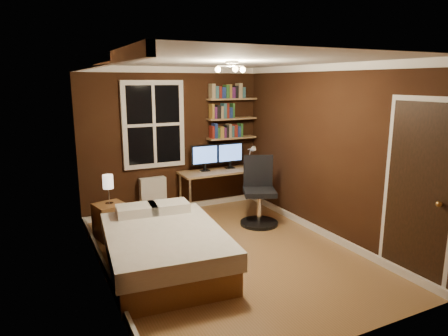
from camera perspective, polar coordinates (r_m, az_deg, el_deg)
name	(u,v)px	position (r m, az deg, el deg)	size (l,w,h in m)	color
floor	(228,254)	(5.47, 0.54, -12.13)	(4.20, 4.20, 0.00)	olive
wall_back	(173,141)	(6.99, -7.26, 3.88)	(3.20, 0.04, 2.50)	black
wall_left	(99,175)	(4.60, -17.49, -0.99)	(0.04, 4.20, 2.50)	black
wall_right	(326,153)	(5.97, 14.41, 2.14)	(0.04, 4.20, 2.50)	black
ceiling	(228,61)	(4.99, 0.60, 15.03)	(3.20, 4.20, 0.02)	white
window	(154,125)	(6.82, -10.02, 6.11)	(1.06, 0.06, 1.46)	white
door	(417,194)	(4.97, 25.86, -3.39)	(0.03, 0.82, 2.05)	black
door_knob	(439,204)	(4.78, 28.35, -4.55)	(0.06, 0.06, 0.06)	#C59245
ceiling_fixture	(232,69)	(4.89, 1.14, 13.90)	(0.44, 0.44, 0.18)	beige
bookshelf_lower	(232,138)	(7.31, 1.09, 4.33)	(0.92, 0.22, 0.03)	#9D744C
books_row_lower	(232,131)	(7.29, 1.10, 5.35)	(0.66, 0.16, 0.23)	maroon
bookshelf_middle	(232,119)	(7.27, 1.10, 7.07)	(0.92, 0.22, 0.03)	#9D744C
books_row_middle	(232,111)	(7.26, 1.11, 8.09)	(0.48, 0.16, 0.23)	navy
bookshelf_upper	(232,99)	(7.24, 1.12, 9.83)	(0.92, 0.22, 0.03)	#9D744C
books_row_upper	(232,92)	(7.24, 1.12, 10.85)	(0.60, 0.16, 0.23)	#2D6129
bed	(165,248)	(5.01, -8.48, -11.28)	(1.53, 2.00, 0.64)	brown
nightstand	(110,221)	(6.14, -15.92, -7.25)	(0.41, 0.41, 0.51)	brown
bedside_lamp	(108,190)	(6.01, -16.18, -2.97)	(0.15, 0.15, 0.43)	white
radiator	(153,196)	(6.95, -10.09, -4.03)	(0.44, 0.15, 0.66)	silver
desk	(221,174)	(7.12, -0.46, -0.81)	(1.49, 0.56, 0.71)	#9D744C
monitor_left	(205,158)	(7.02, -2.76, 1.44)	(0.51, 0.12, 0.47)	black
monitor_right	(230,156)	(7.23, 0.87, 1.78)	(0.51, 0.12, 0.47)	black
desk_lamp	(251,156)	(7.26, 3.91, 1.69)	(0.14, 0.32, 0.44)	silver
office_chair	(259,198)	(6.44, 5.02, -4.27)	(0.65, 0.65, 1.10)	black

